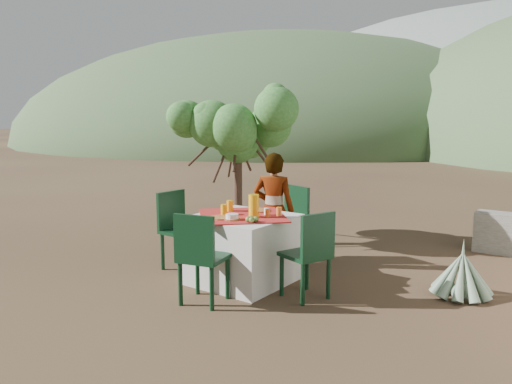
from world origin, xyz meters
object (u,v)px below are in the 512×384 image
(juice_pitcher, at_px, (254,206))
(chair_far, at_px, (289,220))
(chair_left, at_px, (178,226))
(shrub_tree, at_px, (243,136))
(chair_right, at_px, (310,251))
(table, at_px, (242,248))
(chair_near, at_px, (200,254))
(person, at_px, (274,210))
(agave, at_px, (462,275))

(juice_pitcher, bearing_deg, chair_far, 99.36)
(chair_left, bearing_deg, shrub_tree, 5.10)
(chair_left, height_order, chair_right, chair_left)
(table, xyz_separation_m, chair_near, (0.11, -0.83, 0.13))
(chair_near, xyz_separation_m, shrub_tree, (-1.15, 2.22, 1.06))
(table, distance_m, juice_pitcher, 0.54)
(table, xyz_separation_m, person, (-0.03, 0.68, 0.33))
(table, bearing_deg, chair_left, -176.28)
(chair_far, relative_size, shrub_tree, 0.49)
(chair_left, relative_size, juice_pitcher, 3.79)
(chair_near, distance_m, shrub_tree, 2.72)
(agave, distance_m, juice_pitcher, 2.28)
(chair_far, distance_m, agave, 2.15)
(table, relative_size, chair_far, 1.34)
(juice_pitcher, bearing_deg, chair_left, -177.82)
(person, xyz_separation_m, juice_pitcher, (0.21, -0.70, 0.18))
(table, bearing_deg, chair_right, -4.05)
(chair_far, relative_size, agave, 1.44)
(chair_near, relative_size, person, 0.65)
(table, relative_size, shrub_tree, 0.65)
(table, xyz_separation_m, agave, (2.14, 0.94, -0.15))
(chair_right, bearing_deg, table, -74.51)
(shrub_tree, height_order, juice_pitcher, shrub_tree)
(person, xyz_separation_m, agave, (2.18, 0.26, -0.48))
(table, bearing_deg, chair_near, -82.12)
(chair_right, height_order, shrub_tree, shrub_tree)
(chair_far, relative_size, chair_near, 1.05)
(table, bearing_deg, chair_far, 89.27)
(shrub_tree, xyz_separation_m, juice_pitcher, (1.22, -1.41, -0.69))
(chair_left, xyz_separation_m, agave, (3.08, 1.00, -0.30))
(chair_near, relative_size, juice_pitcher, 3.71)
(chair_left, distance_m, person, 1.19)
(shrub_tree, xyz_separation_m, agave, (3.18, -0.46, -1.35))
(chair_far, height_order, shrub_tree, shrub_tree)
(chair_far, bearing_deg, chair_right, -31.37)
(chair_near, xyz_separation_m, chair_left, (-1.05, 0.77, 0.01))
(chair_right, bearing_deg, juice_pitcher, -74.05)
(table, height_order, agave, table)
(chair_far, height_order, chair_left, chair_far)
(shrub_tree, bearing_deg, chair_far, -21.57)
(juice_pitcher, bearing_deg, chair_near, -94.43)
(chair_right, bearing_deg, chair_left, -70.58)
(chair_left, height_order, juice_pitcher, juice_pitcher)
(chair_far, distance_m, chair_left, 1.41)
(chair_far, distance_m, juice_pitcher, 1.07)
(chair_left, xyz_separation_m, chair_right, (1.86, -0.00, -0.02))
(table, bearing_deg, shrub_tree, 126.68)
(person, height_order, shrub_tree, shrub_tree)
(chair_far, xyz_separation_m, chair_left, (-0.95, -1.04, -0.01))
(table, xyz_separation_m, chair_left, (-0.94, -0.06, 0.15))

